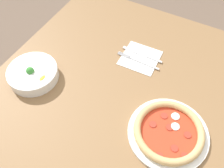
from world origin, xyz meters
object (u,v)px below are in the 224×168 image
fork (138,61)px  knife (144,55)px  bowl (33,73)px  pizza (169,132)px

fork → knife: same height
bowl → knife: bowl is taller
fork → knife: size_ratio=1.04×
fork → bowl: bearing=41.1°
bowl → knife: size_ratio=1.07×
pizza → bowl: bowl is taller
pizza → knife: 0.39m
knife → pizza: bearing=128.4°
bowl → knife: bearing=-47.0°
pizza → bowl: (-0.02, 0.58, 0.01)m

